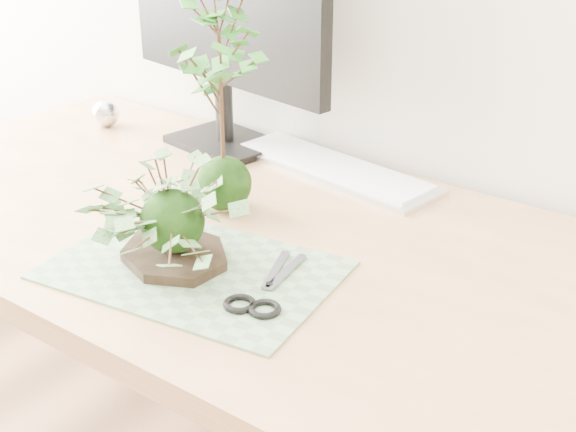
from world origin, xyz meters
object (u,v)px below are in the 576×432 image
object	(u,v)px
maple_kokedama	(219,50)
monitor	(224,10)
keyboard	(333,168)
desk	(279,291)
ivy_kokedama	(171,193)

from	to	relation	value
maple_kokedama	monitor	world-z (taller)	monitor
monitor	keyboard	bearing A→B (deg)	11.25
maple_kokedama	keyboard	world-z (taller)	maple_kokedama
desk	keyboard	size ratio (longest dim) A/B	3.69
keyboard	monitor	xyz separation A→B (m)	(-0.24, -0.01, 0.26)
monitor	desk	bearing A→B (deg)	-29.68
ivy_kokedama	maple_kokedama	distance (m)	0.25
desk	monitor	distance (m)	0.55
maple_kokedama	keyboard	bearing A→B (deg)	77.30
ivy_kokedama	maple_kokedama	bearing A→B (deg)	108.61
desk	keyboard	world-z (taller)	keyboard
ivy_kokedama	maple_kokedama	size ratio (longest dim) A/B	0.90
desk	ivy_kokedama	bearing A→B (deg)	-119.48
ivy_kokedama	monitor	distance (m)	0.51
desk	maple_kokedama	bearing A→B (deg)	164.49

